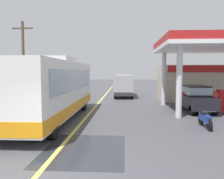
# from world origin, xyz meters

# --- Properties ---
(ground) EXTENTS (120.00, 120.00, 0.00)m
(ground) POSITION_xyz_m (0.00, 20.00, 0.00)
(ground) COLOR #424247
(lane_divider_stripe) EXTENTS (0.16, 50.00, 0.01)m
(lane_divider_stripe) POSITION_xyz_m (0.00, 15.00, 0.00)
(lane_divider_stripe) COLOR #D8CC4C
(lane_divider_stripe) RESTS_ON ground
(wet_puddle_patch) EXTENTS (2.87, 3.69, 0.01)m
(wet_puddle_patch) POSITION_xyz_m (0.91, 2.70, 0.00)
(wet_puddle_patch) COLOR #26282D
(wet_puddle_patch) RESTS_ON ground
(coach_bus_main) EXTENTS (2.60, 11.04, 3.69)m
(coach_bus_main) POSITION_xyz_m (-1.72, 7.78, 1.72)
(coach_bus_main) COLOR white
(coach_bus_main) RESTS_ON ground
(gas_station_roadside) EXTENTS (9.10, 11.95, 5.10)m
(gas_station_roadside) POSITION_xyz_m (9.32, 15.64, 2.63)
(gas_station_roadside) COLOR #B21E1E
(gas_station_roadside) RESTS_ON ground
(car_at_pump) EXTENTS (1.70, 4.20, 1.82)m
(car_at_pump) POSITION_xyz_m (7.37, 11.14, 1.01)
(car_at_pump) COLOR black
(car_at_pump) RESTS_ON ground
(minibus_opposing_lane) EXTENTS (2.04, 6.13, 2.44)m
(minibus_opposing_lane) POSITION_xyz_m (2.23, 20.71, 1.47)
(minibus_opposing_lane) COLOR #A5A5AD
(minibus_opposing_lane) RESTS_ON ground
(motorcycle_parked_forecourt) EXTENTS (0.55, 1.80, 0.92)m
(motorcycle_parked_forecourt) POSITION_xyz_m (6.33, 6.21, 0.44)
(motorcycle_parked_forecourt) COLOR black
(motorcycle_parked_forecourt) RESTS_ON ground
(pedestrian_near_pump) EXTENTS (0.55, 0.22, 1.66)m
(pedestrian_near_pump) POSITION_xyz_m (8.37, 10.46, 0.93)
(pedestrian_near_pump) COLOR #33333F
(pedestrian_near_pump) RESTS_ON ground
(pedestrian_by_shop) EXTENTS (0.55, 0.22, 1.66)m
(pedestrian_by_shop) POSITION_xyz_m (6.77, 11.38, 0.93)
(pedestrian_by_shop) COLOR #33333F
(pedestrian_by_shop) RESTS_ON ground
(utility_pole_roadside) EXTENTS (1.80, 0.24, 7.16)m
(utility_pole_roadside) POSITION_xyz_m (-6.55, 14.59, 3.75)
(utility_pole_roadside) COLOR brown
(utility_pole_roadside) RESTS_ON ground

